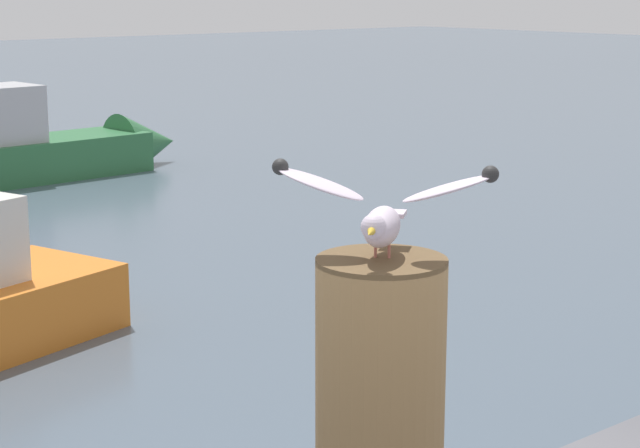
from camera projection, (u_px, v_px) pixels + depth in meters
The scene contains 3 objects.
mooring_post at pixel (379, 433), 2.97m from camera, with size 0.35×0.35×0.96m, color brown.
seagull at pixel (382, 212), 2.84m from camera, with size 0.44×0.52×0.25m.
boat_green at pixel (48, 147), 18.72m from camera, with size 5.35×1.63×1.83m.
Camera 1 is at (-2.30, -2.35, 3.21)m, focal length 62.24 mm.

